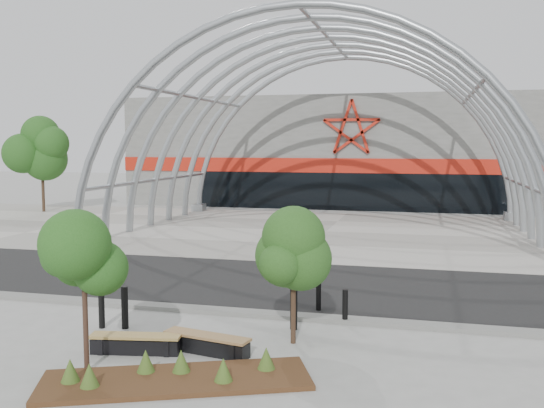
# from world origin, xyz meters

# --- Properties ---
(ground) EXTENTS (140.00, 140.00, 0.00)m
(ground) POSITION_xyz_m (0.00, 0.00, 0.00)
(ground) COLOR gray
(ground) RESTS_ON ground
(road) EXTENTS (140.00, 7.00, 0.02)m
(road) POSITION_xyz_m (0.00, 3.50, 0.01)
(road) COLOR black
(road) RESTS_ON ground
(forecourt) EXTENTS (60.00, 17.00, 0.04)m
(forecourt) POSITION_xyz_m (0.00, 15.50, 0.02)
(forecourt) COLOR gray
(forecourt) RESTS_ON ground
(kerb) EXTENTS (60.00, 0.50, 0.12)m
(kerb) POSITION_xyz_m (0.00, -0.25, 0.06)
(kerb) COLOR slate
(kerb) RESTS_ON ground
(arena_building) EXTENTS (34.00, 15.24, 8.00)m
(arena_building) POSITION_xyz_m (0.00, 33.45, 3.99)
(arena_building) COLOR #64635F
(arena_building) RESTS_ON ground
(vault_canopy) EXTENTS (20.80, 15.80, 20.36)m
(vault_canopy) POSITION_xyz_m (0.00, 15.50, 0.02)
(vault_canopy) COLOR #9DA2A7
(vault_canopy) RESTS_ON ground
(planting_bed) EXTENTS (5.40, 3.48, 0.55)m
(planting_bed) POSITION_xyz_m (0.30, -5.03, 0.13)
(planting_bed) COLOR #3F2715
(planting_bed) RESTS_ON ground
(street_tree_0) EXTENTS (1.45, 1.45, 3.31)m
(street_tree_0) POSITION_xyz_m (-1.60, -4.97, 2.38)
(street_tree_0) COLOR #301C17
(street_tree_0) RESTS_ON ground
(street_tree_1) EXTENTS (1.49, 1.49, 3.51)m
(street_tree_1) POSITION_xyz_m (2.08, -2.19, 2.52)
(street_tree_1) COLOR black
(street_tree_1) RESTS_ON ground
(bench_0) EXTENTS (2.05, 0.78, 0.42)m
(bench_0) POSITION_xyz_m (-1.15, -3.71, 0.20)
(bench_0) COLOR black
(bench_0) RESTS_ON ground
(bench_1) EXTENTS (2.08, 0.85, 0.43)m
(bench_1) POSITION_xyz_m (0.38, -3.33, 0.21)
(bench_1) COLOR black
(bench_1) RESTS_ON ground
(bollard_0) EXTENTS (0.17, 0.17, 1.07)m
(bollard_0) POSITION_xyz_m (-2.24, -2.14, 0.54)
(bollard_0) COLOR black
(bollard_0) RESTS_ON ground
(bollard_1) EXTENTS (0.15, 0.15, 0.95)m
(bollard_1) POSITION_xyz_m (-2.83, -2.24, 0.48)
(bollard_1) COLOR black
(bollard_1) RESTS_ON ground
(bollard_2) EXTENTS (0.18, 0.18, 1.15)m
(bollard_2) POSITION_xyz_m (1.87, -1.14, 0.57)
(bollard_2) COLOR black
(bollard_2) RESTS_ON ground
(bollard_3) EXTENTS (0.14, 0.14, 0.89)m
(bollard_3) POSITION_xyz_m (3.05, -0.36, 0.45)
(bollard_3) COLOR black
(bollard_3) RESTS_ON ground
(bollard_4) EXTENTS (0.14, 0.14, 0.89)m
(bollard_4) POSITION_xyz_m (2.18, 0.65, 0.44)
(bollard_4) COLOR black
(bollard_4) RESTS_ON ground
(bg_tree_0) EXTENTS (3.00, 3.00, 6.45)m
(bg_tree_0) POSITION_xyz_m (-20.00, 20.00, 4.64)
(bg_tree_0) COLOR #2E2015
(bg_tree_0) RESTS_ON ground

